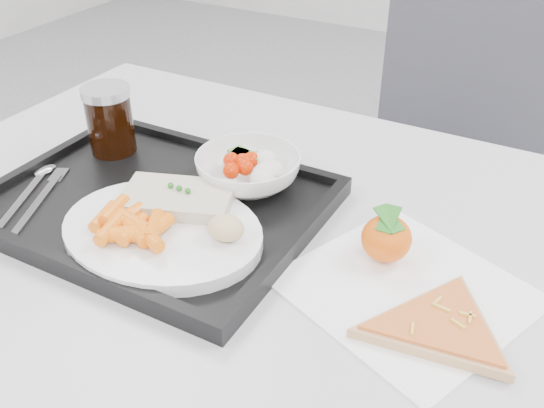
# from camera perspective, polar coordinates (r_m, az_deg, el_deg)

# --- Properties ---
(table) EXTENTS (1.20, 0.80, 0.75)m
(table) POSITION_cam_1_polar(r_m,az_deg,el_deg) (0.86, 0.32, -6.16)
(table) COLOR silver
(table) RESTS_ON ground
(chair) EXTENTS (0.53, 0.53, 0.93)m
(chair) POSITION_cam_1_polar(r_m,az_deg,el_deg) (1.53, 16.27, 4.99)
(chair) COLOR #3D3D45
(chair) RESTS_ON ground
(tray) EXTENTS (0.45, 0.35, 0.03)m
(tray) POSITION_cam_1_polar(r_m,az_deg,el_deg) (0.87, -10.92, -0.07)
(tray) COLOR black
(tray) RESTS_ON table
(dinner_plate) EXTENTS (0.27, 0.27, 0.02)m
(dinner_plate) POSITION_cam_1_polar(r_m,az_deg,el_deg) (0.79, -10.28, -2.62)
(dinner_plate) COLOR white
(dinner_plate) RESTS_ON tray
(fish_fillet) EXTENTS (0.17, 0.13, 0.03)m
(fish_fillet) POSITION_cam_1_polar(r_m,az_deg,el_deg) (0.82, -8.86, 0.56)
(fish_fillet) COLOR beige
(fish_fillet) RESTS_ON dinner_plate
(bread_roll) EXTENTS (0.06, 0.05, 0.03)m
(bread_roll) POSITION_cam_1_polar(r_m,az_deg,el_deg) (0.74, -4.38, -2.26)
(bread_roll) COLOR tan
(bread_roll) RESTS_ON dinner_plate
(salad_bowl) EXTENTS (0.15, 0.15, 0.05)m
(salad_bowl) POSITION_cam_1_polar(r_m,az_deg,el_deg) (0.88, -2.24, 3.19)
(salad_bowl) COLOR white
(salad_bowl) RESTS_ON tray
(cola_glass) EXTENTS (0.07, 0.07, 0.11)m
(cola_glass) POSITION_cam_1_polar(r_m,az_deg,el_deg) (0.99, -15.05, 7.77)
(cola_glass) COLOR black
(cola_glass) RESTS_ON tray
(cutlery) EXTENTS (0.11, 0.16, 0.01)m
(cutlery) POSITION_cam_1_polar(r_m,az_deg,el_deg) (0.94, -21.15, 1.45)
(cutlery) COLOR silver
(cutlery) RESTS_ON tray
(napkin) EXTENTS (0.32, 0.32, 0.00)m
(napkin) POSITION_cam_1_polar(r_m,az_deg,el_deg) (0.74, 12.52, -7.92)
(napkin) COLOR white
(napkin) RESTS_ON table
(tangerine) EXTENTS (0.08, 0.08, 0.07)m
(tangerine) POSITION_cam_1_polar(r_m,az_deg,el_deg) (0.76, 10.72, -3.18)
(tangerine) COLOR #DF5400
(tangerine) RESTS_ON napkin
(pizza_slice) EXTENTS (0.28, 0.28, 0.02)m
(pizza_slice) POSITION_cam_1_polar(r_m,az_deg,el_deg) (0.69, 15.50, -11.05)
(pizza_slice) COLOR tan
(pizza_slice) RESTS_ON napkin
(carrot_pile) EXTENTS (0.12, 0.09, 0.02)m
(carrot_pile) POSITION_cam_1_polar(r_m,az_deg,el_deg) (0.77, -13.21, -2.04)
(carrot_pile) COLOR orange
(carrot_pile) RESTS_ON dinner_plate
(salad_contents) EXTENTS (0.10, 0.08, 0.03)m
(salad_contents) POSITION_cam_1_polar(r_m,az_deg,el_deg) (0.86, -1.34, 3.46)
(salad_contents) COLOR red
(salad_contents) RESTS_ON salad_bowl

